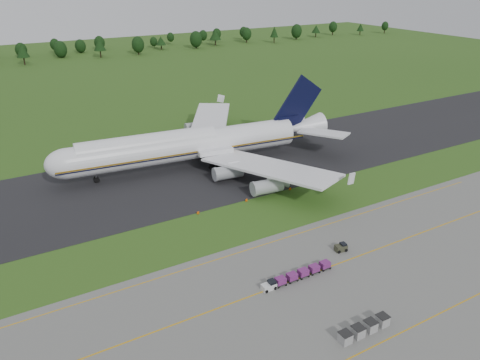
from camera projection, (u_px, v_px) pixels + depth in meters
ground at (230, 225)px, 96.52m from camera, size 600.00×600.00×0.00m
apron at (340, 323)px, 69.64m from camera, size 300.00×52.00×0.06m
taxiway at (177, 177)px, 118.64m from camera, size 300.00×40.00×0.08m
apron_markings at (311, 297)px, 75.17m from camera, size 300.00×30.20×0.01m
tree_line at (21, 52)px, 261.32m from camera, size 526.53×21.93×11.97m
aircraft at (192, 144)px, 122.74m from camera, size 77.60×75.13×21.74m
baggage_train at (296, 275)px, 79.15m from camera, size 13.86×1.47×1.41m
utility_cart at (341, 248)px, 87.25m from camera, size 2.37×1.63×1.21m
uld_row at (364, 329)px, 67.29m from camera, size 8.88×1.68×1.66m
edge_markers at (246, 200)px, 106.10m from camera, size 24.75×0.30×0.60m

